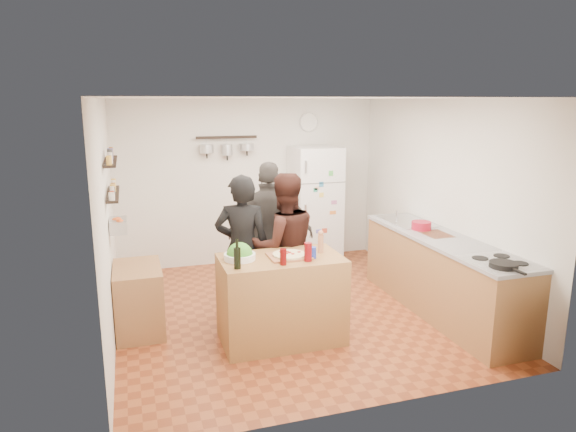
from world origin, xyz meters
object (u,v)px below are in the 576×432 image
object	(u,v)px
prep_island	(281,299)
side_table	(139,299)
skillet	(504,265)
fridge	(315,205)
pepper_mill	(321,244)
red_bowl	(421,226)
salad_bowl	(240,257)
wine_bottle	(237,258)
counter_run	(441,276)
wall_clock	(308,122)
salt_canister	(313,253)
person_center	(284,247)
person_back	(271,234)
person_left	(242,249)

from	to	relation	value
prep_island	side_table	xyz separation A→B (m)	(-1.42, 0.68, -0.09)
skillet	fridge	bearing A→B (deg)	100.75
pepper_mill	red_bowl	xyz separation A→B (m)	(1.52, 0.51, -0.03)
salad_bowl	wine_bottle	size ratio (longest dim) A/B	1.57
salad_bowl	skillet	distance (m)	2.56
salad_bowl	wine_bottle	distance (m)	0.29
wine_bottle	counter_run	size ratio (longest dim) A/B	0.08
counter_run	wall_clock	world-z (taller)	wall_clock
salt_canister	fridge	world-z (taller)	fridge
person_center	counter_run	size ratio (longest dim) A/B	0.64
salad_bowl	wall_clock	distance (m)	3.43
wine_bottle	red_bowl	xyz separation A→B (m)	(2.47, 0.78, -0.04)
salad_bowl	wine_bottle	world-z (taller)	wine_bottle
prep_island	red_bowl	xyz separation A→B (m)	(1.97, 0.56, 0.51)
person_center	skillet	distance (m)	2.31
person_back	wine_bottle	bearing A→B (deg)	79.94
salt_canister	person_left	size ratio (longest dim) A/B	0.07
wine_bottle	side_table	size ratio (longest dim) A/B	0.25
prep_island	fridge	distance (m)	2.80
salad_bowl	skillet	world-z (taller)	salad_bowl
skillet	person_back	bearing A→B (deg)	130.88
person_left	person_back	size ratio (longest dim) A/B	0.96
wine_bottle	red_bowl	world-z (taller)	wine_bottle
wine_bottle	person_back	distance (m)	1.44
person_left	person_center	size ratio (longest dim) A/B	1.00
person_left	red_bowl	xyz separation A→B (m)	(2.24, -0.06, 0.12)
pepper_mill	side_table	xyz separation A→B (m)	(-1.87, 0.63, -0.64)
prep_island	person_left	world-z (taller)	person_left
prep_island	red_bowl	world-z (taller)	red_bowl
wall_clock	side_table	bearing A→B (deg)	-142.00
pepper_mill	person_center	bearing A→B (deg)	115.41
salt_canister	red_bowl	xyz separation A→B (m)	(1.67, 0.68, 0.00)
wine_bottle	skillet	size ratio (longest dim) A/B	0.76
person_left	counter_run	bearing A→B (deg)	-174.43
person_left	red_bowl	distance (m)	2.25
skillet	pepper_mill	bearing A→B (deg)	145.18
person_back	side_table	xyz separation A→B (m)	(-1.59, -0.37, -0.52)
pepper_mill	salt_canister	world-z (taller)	pepper_mill
skillet	fridge	size ratio (longest dim) A/B	0.15
red_bowl	fridge	world-z (taller)	fridge
wine_bottle	salt_canister	bearing A→B (deg)	7.13
skillet	salad_bowl	bearing A→B (deg)	156.38
wall_clock	prep_island	bearing A→B (deg)	-114.61
person_center	wall_clock	world-z (taller)	wall_clock
counter_run	skillet	distance (m)	1.23
red_bowl	wall_clock	xyz separation A→B (m)	(-0.70, 2.22, 1.18)
red_bowl	skillet	bearing A→B (deg)	-91.86
counter_run	prep_island	bearing A→B (deg)	-175.79
pepper_mill	side_table	size ratio (longest dim) A/B	0.24
person_center	person_back	distance (m)	0.48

